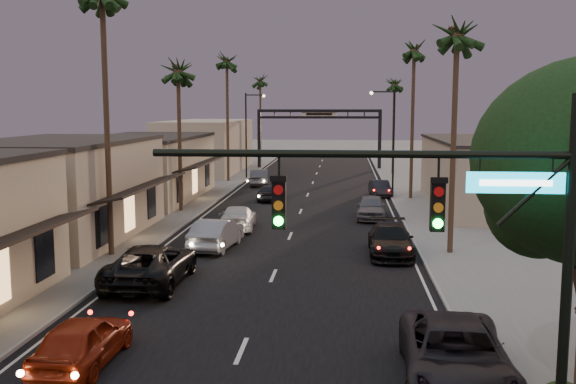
% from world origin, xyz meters
% --- Properties ---
extents(ground, '(200.00, 200.00, 0.00)m').
position_xyz_m(ground, '(0.00, 40.00, 0.00)').
color(ground, slate).
rests_on(ground, ground).
extents(road, '(14.00, 120.00, 0.02)m').
position_xyz_m(road, '(0.00, 45.00, 0.00)').
color(road, black).
rests_on(road, ground).
extents(sidewalk_left, '(5.00, 92.00, 0.12)m').
position_xyz_m(sidewalk_left, '(-9.50, 52.00, 0.06)').
color(sidewalk_left, slate).
rests_on(sidewalk_left, ground).
extents(sidewalk_right, '(5.00, 92.00, 0.12)m').
position_xyz_m(sidewalk_right, '(9.50, 52.00, 0.06)').
color(sidewalk_right, slate).
rests_on(sidewalk_right, ground).
extents(storefront_mid, '(8.00, 14.00, 5.50)m').
position_xyz_m(storefront_mid, '(-13.00, 26.00, 2.75)').
color(storefront_mid, '#A59984').
rests_on(storefront_mid, ground).
extents(storefront_far, '(8.00, 16.00, 5.00)m').
position_xyz_m(storefront_far, '(-13.00, 42.00, 2.50)').
color(storefront_far, tan).
rests_on(storefront_far, ground).
extents(storefront_dist, '(8.00, 20.00, 6.00)m').
position_xyz_m(storefront_dist, '(-13.00, 65.00, 3.00)').
color(storefront_dist, '#A59984').
rests_on(storefront_dist, ground).
extents(building_right, '(8.00, 18.00, 5.00)m').
position_xyz_m(building_right, '(14.00, 40.00, 2.50)').
color(building_right, '#A59984').
rests_on(building_right, ground).
extents(traffic_signal, '(8.51, 0.22, 7.80)m').
position_xyz_m(traffic_signal, '(5.69, 4.00, 5.08)').
color(traffic_signal, black).
rests_on(traffic_signal, ground).
extents(arch, '(15.20, 0.40, 7.27)m').
position_xyz_m(arch, '(0.00, 70.00, 5.53)').
color(arch, black).
rests_on(arch, ground).
extents(streetlight_right, '(2.13, 0.30, 9.00)m').
position_xyz_m(streetlight_right, '(6.92, 45.00, 5.33)').
color(streetlight_right, black).
rests_on(streetlight_right, ground).
extents(streetlight_left, '(2.13, 0.30, 9.00)m').
position_xyz_m(streetlight_left, '(-6.92, 58.00, 5.33)').
color(streetlight_left, black).
rests_on(streetlight_left, ground).
extents(palm_lc, '(3.20, 3.20, 12.20)m').
position_xyz_m(palm_lc, '(-8.60, 36.00, 10.47)').
color(palm_lc, '#38281C').
rests_on(palm_lc, ground).
extents(palm_ld, '(3.20, 3.20, 14.20)m').
position_xyz_m(palm_ld, '(-8.60, 55.00, 12.42)').
color(palm_ld, '#38281C').
rests_on(palm_ld, ground).
extents(palm_ra, '(3.20, 3.20, 13.20)m').
position_xyz_m(palm_ra, '(8.60, 24.00, 11.44)').
color(palm_ra, '#38281C').
rests_on(palm_ra, ground).
extents(palm_rb, '(3.20, 3.20, 14.20)m').
position_xyz_m(palm_rb, '(8.60, 44.00, 12.42)').
color(palm_rb, '#38281C').
rests_on(palm_rb, ground).
extents(palm_rc, '(3.20, 3.20, 12.20)m').
position_xyz_m(palm_rc, '(8.60, 64.00, 10.47)').
color(palm_rc, '#38281C').
rests_on(palm_rc, ground).
extents(palm_far, '(3.20, 3.20, 13.20)m').
position_xyz_m(palm_far, '(-8.30, 78.00, 11.44)').
color(palm_far, '#38281C').
rests_on(palm_far, ground).
extents(oncoming_red, '(1.86, 4.45, 1.51)m').
position_xyz_m(oncoming_red, '(-4.44, 8.49, 0.75)').
color(oncoming_red, maroon).
rests_on(oncoming_red, ground).
extents(oncoming_pickup, '(2.91, 6.28, 1.74)m').
position_xyz_m(oncoming_pickup, '(-5.04, 17.19, 0.87)').
color(oncoming_pickup, black).
rests_on(oncoming_pickup, ground).
extents(oncoming_silver, '(2.27, 5.12, 1.63)m').
position_xyz_m(oncoming_silver, '(-3.65, 24.30, 0.82)').
color(oncoming_silver, gray).
rests_on(oncoming_silver, ground).
extents(oncoming_white, '(2.43, 5.21, 1.47)m').
position_xyz_m(oncoming_white, '(-3.42, 29.80, 0.74)').
color(oncoming_white, silver).
rests_on(oncoming_white, ground).
extents(oncoming_dgrey, '(2.03, 4.28, 1.41)m').
position_xyz_m(oncoming_dgrey, '(-2.81, 42.27, 0.71)').
color(oncoming_dgrey, black).
rests_on(oncoming_dgrey, ground).
extents(oncoming_grey_far, '(2.27, 4.99, 1.59)m').
position_xyz_m(oncoming_grey_far, '(-5.05, 52.08, 0.79)').
color(oncoming_grey_far, '#414145').
rests_on(oncoming_grey_far, ground).
extents(curbside_near, '(3.08, 6.25, 1.71)m').
position_xyz_m(curbside_near, '(6.20, 8.04, 0.85)').
color(curbside_near, black).
rests_on(curbside_near, ground).
extents(curbside_black, '(2.26, 5.47, 1.58)m').
position_xyz_m(curbside_black, '(5.53, 23.56, 0.79)').
color(curbside_black, black).
rests_on(curbside_black, ground).
extents(curbside_grey, '(2.11, 4.78, 1.60)m').
position_xyz_m(curbside_grey, '(4.97, 34.33, 0.80)').
color(curbside_grey, '#58575D').
rests_on(curbside_grey, ground).
extents(curbside_far, '(1.95, 4.23, 1.34)m').
position_xyz_m(curbside_far, '(6.20, 45.74, 0.67)').
color(curbside_far, black).
rests_on(curbside_far, ground).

